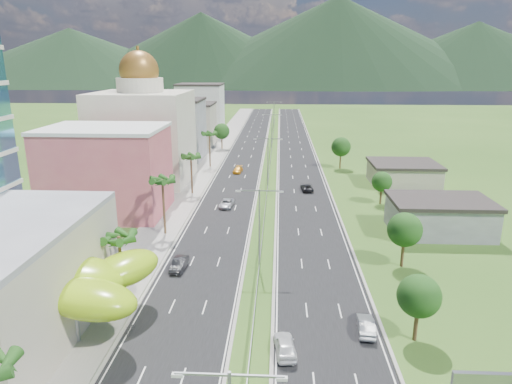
# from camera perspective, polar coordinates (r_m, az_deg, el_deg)

# --- Properties ---
(ground) EXTENTS (500.00, 500.00, 0.00)m
(ground) POSITION_cam_1_polar(r_m,az_deg,el_deg) (52.21, -0.10, -14.39)
(ground) COLOR #2D5119
(ground) RESTS_ON ground
(road_left) EXTENTS (11.00, 260.00, 0.04)m
(road_left) POSITION_cam_1_polar(r_m,az_deg,el_deg) (137.87, -1.21, 4.98)
(road_left) COLOR black
(road_left) RESTS_ON ground
(road_right) EXTENTS (11.00, 260.00, 0.04)m
(road_right) POSITION_cam_1_polar(r_m,az_deg,el_deg) (137.61, 5.06, 4.90)
(road_right) COLOR black
(road_right) RESTS_ON ground
(sidewalk_left) EXTENTS (7.00, 260.00, 0.12)m
(sidewalk_left) POSITION_cam_1_polar(r_m,az_deg,el_deg) (138.87, -5.13, 5.02)
(sidewalk_left) COLOR gray
(sidewalk_left) RESTS_ON ground
(median_guardrail) EXTENTS (0.10, 216.06, 0.76)m
(median_guardrail) POSITION_cam_1_polar(r_m,az_deg,el_deg) (119.78, 1.76, 3.58)
(median_guardrail) COLOR gray
(median_guardrail) RESTS_ON ground
(streetlight_median_b) EXTENTS (6.04, 0.25, 11.00)m
(streetlight_median_b) POSITION_cam_1_polar(r_m,az_deg,el_deg) (58.42, 0.43, -3.66)
(streetlight_median_b) COLOR gray
(streetlight_median_b) RESTS_ON ground
(streetlight_median_c) EXTENTS (6.04, 0.25, 11.00)m
(streetlight_median_c) POSITION_cam_1_polar(r_m,az_deg,el_deg) (97.00, 1.49, 4.32)
(streetlight_median_c) COLOR gray
(streetlight_median_c) RESTS_ON ground
(streetlight_median_d) EXTENTS (6.04, 0.25, 11.00)m
(streetlight_median_d) POSITION_cam_1_polar(r_m,az_deg,el_deg) (141.35, 1.99, 8.02)
(streetlight_median_d) COLOR gray
(streetlight_median_d) RESTS_ON ground
(streetlight_median_e) EXTENTS (6.04, 0.25, 11.00)m
(streetlight_median_e) POSITION_cam_1_polar(r_m,az_deg,el_deg) (186.01, 2.25, 9.95)
(streetlight_median_e) COLOR gray
(streetlight_median_e) RESTS_ON ground
(lime_canopy) EXTENTS (18.00, 15.00, 7.40)m
(lime_canopy) POSITION_cam_1_polar(r_m,az_deg,el_deg) (51.38, -23.62, -10.09)
(lime_canopy) COLOR #8AB812
(lime_canopy) RESTS_ON ground
(pink_shophouse) EXTENTS (20.00, 15.00, 15.00)m
(pink_shophouse) POSITION_cam_1_polar(r_m,az_deg,el_deg) (84.89, -18.12, 2.34)
(pink_shophouse) COLOR #BF4E5D
(pink_shophouse) RESTS_ON ground
(domed_building) EXTENTS (20.00, 20.00, 28.70)m
(domed_building) POSITION_cam_1_polar(r_m,az_deg,el_deg) (105.56, -13.92, 7.35)
(domed_building) COLOR beige
(domed_building) RESTS_ON ground
(midrise_grey) EXTENTS (16.00, 15.00, 16.00)m
(midrise_grey) POSITION_cam_1_polar(r_m,az_deg,el_deg) (129.69, -10.25, 7.61)
(midrise_grey) COLOR gray
(midrise_grey) RESTS_ON ground
(midrise_beige) EXTENTS (16.00, 15.00, 13.00)m
(midrise_beige) POSITION_cam_1_polar(r_m,az_deg,el_deg) (151.19, -8.35, 8.29)
(midrise_beige) COLOR #ABA38D
(midrise_beige) RESTS_ON ground
(midrise_white) EXTENTS (16.00, 15.00, 18.00)m
(midrise_white) POSITION_cam_1_polar(r_m,az_deg,el_deg) (173.36, -6.91, 10.15)
(midrise_white) COLOR silver
(midrise_white) RESTS_ON ground
(shed_near) EXTENTS (15.00, 10.00, 5.00)m
(shed_near) POSITION_cam_1_polar(r_m,az_deg,el_deg) (78.23, 21.93, -2.99)
(shed_near) COLOR gray
(shed_near) RESTS_ON ground
(shed_far) EXTENTS (14.00, 12.00, 4.40)m
(shed_far) POSITION_cam_1_polar(r_m,az_deg,el_deg) (106.48, 17.92, 2.09)
(shed_far) COLOR #ABA38D
(shed_far) RESTS_ON ground
(palm_tree_b) EXTENTS (3.60, 3.60, 8.10)m
(palm_tree_b) POSITION_cam_1_polar(r_m,az_deg,el_deg) (53.86, -16.77, -5.77)
(palm_tree_b) COLOR #47301C
(palm_tree_b) RESTS_ON ground
(palm_tree_c) EXTENTS (3.60, 3.60, 9.60)m
(palm_tree_c) POSITION_cam_1_polar(r_m,az_deg,el_deg) (71.59, -11.62, 1.19)
(palm_tree_c) COLOR #47301C
(palm_tree_c) RESTS_ON ground
(palm_tree_d) EXTENTS (3.60, 3.60, 8.60)m
(palm_tree_d) POSITION_cam_1_polar(r_m,az_deg,el_deg) (93.65, -8.14, 4.23)
(palm_tree_d) COLOR #47301C
(palm_tree_d) RESTS_ON ground
(palm_tree_e) EXTENTS (3.60, 3.60, 9.40)m
(palm_tree_e) POSITION_cam_1_polar(r_m,az_deg,el_deg) (117.74, -5.86, 7.09)
(palm_tree_e) COLOR #47301C
(palm_tree_e) RESTS_ON ground
(leafy_tree_lfar) EXTENTS (4.90, 4.90, 8.05)m
(leafy_tree_lfar) POSITION_cam_1_polar(r_m,az_deg,el_deg) (142.63, -4.31, 7.58)
(leafy_tree_lfar) COLOR #47301C
(leafy_tree_lfar) RESTS_ON ground
(leafy_tree_ra) EXTENTS (4.20, 4.20, 6.90)m
(leafy_tree_ra) POSITION_cam_1_polar(r_m,az_deg,el_deg) (47.43, 19.71, -12.17)
(leafy_tree_ra) COLOR #47301C
(leafy_tree_ra) RESTS_ON ground
(leafy_tree_rb) EXTENTS (4.55, 4.55, 7.47)m
(leafy_tree_rb) POSITION_cam_1_polar(r_m,az_deg,el_deg) (63.01, 18.10, -4.52)
(leafy_tree_rb) COLOR #47301C
(leafy_tree_rb) RESTS_ON ground
(leafy_tree_rc) EXTENTS (3.85, 3.85, 6.33)m
(leafy_tree_rc) POSITION_cam_1_polar(r_m,az_deg,el_deg) (89.93, 15.46, 1.24)
(leafy_tree_rc) COLOR #47301C
(leafy_tree_rc) RESTS_ON ground
(leafy_tree_rd) EXTENTS (4.90, 4.90, 8.05)m
(leafy_tree_rd) POSITION_cam_1_polar(r_m,az_deg,el_deg) (117.86, 10.58, 5.57)
(leafy_tree_rd) COLOR #47301C
(leafy_tree_rd) RESTS_ON ground
(mountain_ridge) EXTENTS (860.00, 140.00, 90.00)m
(mountain_ridge) POSITION_cam_1_polar(r_m,az_deg,el_deg) (498.99, 9.85, 12.77)
(mountain_ridge) COLOR black
(mountain_ridge) RESTS_ON ground
(car_dark_left) EXTENTS (1.89, 4.66, 1.50)m
(car_dark_left) POSITION_cam_1_polar(r_m,az_deg,el_deg) (61.51, -9.57, -8.85)
(car_dark_left) COLOR black
(car_dark_left) RESTS_ON road_left
(car_silver_mid_left) EXTENTS (2.69, 5.18, 1.39)m
(car_silver_mid_left) POSITION_cam_1_polar(r_m,az_deg,el_deg) (85.83, -3.70, -1.42)
(car_silver_mid_left) COLOR #A5A7AD
(car_silver_mid_left) RESTS_ON road_left
(car_yellow_far_left) EXTENTS (2.34, 4.93, 1.39)m
(car_yellow_far_left) POSITION_cam_1_polar(r_m,az_deg,el_deg) (112.33, -2.28, 2.79)
(car_yellow_far_left) COLOR orange
(car_yellow_far_left) RESTS_ON road_left
(car_white_near_right) EXTENTS (2.42, 4.84, 1.58)m
(car_white_near_right) POSITION_cam_1_polar(r_m,az_deg,el_deg) (45.14, 3.63, -18.57)
(car_white_near_right) COLOR white
(car_white_near_right) RESTS_ON road_right
(car_silver_right) EXTENTS (1.89, 4.56, 1.47)m
(car_silver_right) POSITION_cam_1_polar(r_m,az_deg,el_deg) (49.21, 13.58, -15.90)
(car_silver_right) COLOR #979A9E
(car_silver_right) RESTS_ON road_right
(car_dark_far_right) EXTENTS (2.71, 5.12, 1.37)m
(car_dark_far_right) POSITION_cam_1_polar(r_m,az_deg,el_deg) (97.05, 6.38, 0.57)
(car_dark_far_right) COLOR black
(car_dark_far_right) RESTS_ON road_right
(motorcycle) EXTENTS (0.74, 1.77, 1.10)m
(motorcycle) POSITION_cam_1_polar(r_m,az_deg,el_deg) (49.55, -15.40, -16.05)
(motorcycle) COLOR black
(motorcycle) RESTS_ON road_left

